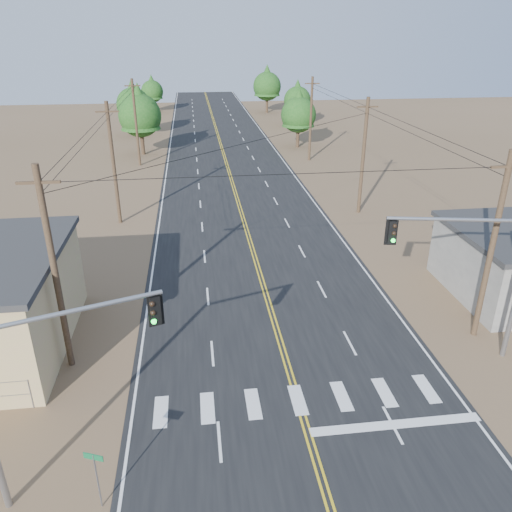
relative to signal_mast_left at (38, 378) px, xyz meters
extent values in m
cube|color=black|center=(9.34, 25.44, -4.84)|extent=(15.00, 200.00, 0.02)
cylinder|color=gray|center=(-2.16, 4.44, -4.10)|extent=(0.06, 0.06, 1.50)
cylinder|color=#4C3826|center=(-1.16, 7.44, 0.15)|extent=(0.30, 0.30, 10.00)
cube|color=#4C3826|center=(-1.16, 7.44, 4.35)|extent=(1.80, 0.12, 0.12)
cylinder|color=#4C3826|center=(-1.16, 27.44, 0.15)|extent=(0.30, 0.30, 10.00)
cube|color=#4C3826|center=(-1.16, 27.44, 4.35)|extent=(1.80, 0.12, 0.12)
cylinder|color=#4C3826|center=(-1.16, 47.44, 0.15)|extent=(0.30, 0.30, 10.00)
cube|color=#4C3826|center=(-1.16, 47.44, 4.35)|extent=(1.80, 0.12, 0.12)
cylinder|color=#4C3826|center=(19.84, 7.44, 0.15)|extent=(0.30, 0.30, 10.00)
cube|color=#4C3826|center=(19.84, 7.44, 4.35)|extent=(1.80, 0.12, 0.12)
cylinder|color=#4C3826|center=(19.84, 27.44, 0.15)|extent=(0.30, 0.30, 10.00)
cube|color=#4C3826|center=(19.84, 27.44, 4.35)|extent=(1.80, 0.12, 0.12)
cylinder|color=#4C3826|center=(19.84, 47.44, 0.15)|extent=(0.30, 0.30, 10.00)
cube|color=#4C3826|center=(19.84, 47.44, 4.35)|extent=(1.80, 0.12, 0.12)
cylinder|color=gray|center=(1.17, 0.41, 2.10)|extent=(5.72, 2.08, 0.16)
cube|color=black|center=(3.73, 1.28, 1.47)|extent=(0.42, 0.39, 1.08)
sphere|color=black|center=(3.67, 1.11, 1.81)|extent=(0.20, 0.20, 0.20)
sphere|color=black|center=(3.67, 1.11, 1.47)|extent=(0.20, 0.20, 0.20)
sphere|color=#0CE533|center=(3.67, 1.11, 1.12)|extent=(0.20, 0.20, 0.20)
cylinder|color=gray|center=(17.06, 6.04, 2.37)|extent=(6.46, 1.36, 0.16)
cube|color=black|center=(14.14, 6.58, 1.71)|extent=(0.41, 0.37, 1.12)
sphere|color=black|center=(14.17, 6.40, 2.07)|extent=(0.20, 0.20, 0.20)
sphere|color=black|center=(14.17, 6.40, 1.71)|extent=(0.20, 0.20, 0.20)
sphere|color=#0CE533|center=(14.17, 6.40, 1.36)|extent=(0.20, 0.20, 0.20)
cylinder|color=gray|center=(1.54, -1.01, -3.66)|extent=(0.06, 0.06, 2.37)
cube|color=#0D5B30|center=(1.54, -1.01, -2.57)|extent=(0.67, 0.29, 0.24)
cylinder|color=#3F2D1E|center=(-1.21, 53.33, -3.21)|extent=(0.49, 0.49, 3.27)
cone|color=#174B15|center=(-1.21, 53.33, 1.32)|extent=(5.08, 5.08, 5.81)
sphere|color=#174B15|center=(-1.21, 53.33, 0.14)|extent=(5.44, 5.44, 5.44)
cylinder|color=#3F2D1E|center=(-3.27, 66.37, -3.33)|extent=(0.39, 0.39, 3.05)
cone|color=#174B15|center=(-3.27, 66.37, 0.90)|extent=(4.74, 4.74, 5.41)
sphere|color=#174B15|center=(-3.27, 66.37, -0.19)|extent=(5.08, 5.08, 5.08)
cylinder|color=#3F2D1E|center=(-2.06, 91.30, -3.56)|extent=(0.47, 0.47, 2.58)
cone|color=#174B15|center=(-2.06, 91.30, 0.02)|extent=(4.01, 4.01, 4.58)
sphere|color=#174B15|center=(-2.06, 91.30, -0.91)|extent=(4.29, 4.29, 4.29)
cylinder|color=#3F2D1E|center=(19.94, 55.22, -3.41)|extent=(0.46, 0.46, 2.88)
cone|color=#174B15|center=(19.94, 55.22, 0.59)|extent=(4.48, 4.48, 5.12)
sphere|color=#174B15|center=(19.94, 55.22, -0.45)|extent=(4.80, 4.80, 4.80)
cylinder|color=#3F2D1E|center=(23.34, 72.57, -3.48)|extent=(0.48, 0.48, 2.73)
cone|color=#174B15|center=(23.34, 72.57, 0.30)|extent=(4.24, 4.24, 4.85)
sphere|color=#174B15|center=(23.34, 72.57, -0.68)|extent=(4.54, 4.54, 4.54)
cylinder|color=#3F2D1E|center=(20.37, 87.61, -3.22)|extent=(0.47, 0.47, 3.26)
cone|color=#174B15|center=(20.37, 87.61, 1.31)|extent=(5.07, 5.07, 5.79)
sphere|color=#174B15|center=(20.37, 87.61, 0.13)|extent=(5.43, 5.43, 5.43)
camera|label=1|loc=(5.28, -13.68, 10.13)|focal=35.00mm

